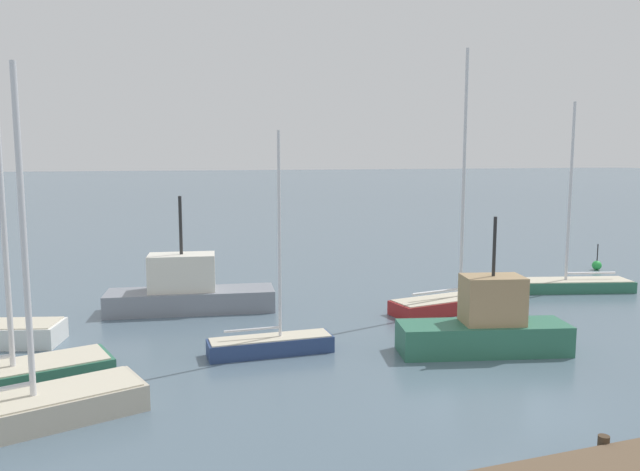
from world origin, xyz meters
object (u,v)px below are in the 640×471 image
(sailboat_1, at_px, (574,282))
(sailboat_4, at_px, (452,300))
(channel_buoy_0, at_px, (597,265))
(sailboat_2, at_px, (271,342))
(fishing_boat_0, at_px, (188,291))
(sailboat_0, at_px, (12,410))
(fishing_boat_1, at_px, (486,326))

(sailboat_1, height_order, sailboat_4, sailboat_4)
(sailboat_4, bearing_deg, channel_buoy_0, 15.70)
(sailboat_2, xyz_separation_m, fishing_boat_0, (-1.92, 6.73, 0.49))
(sailboat_0, bearing_deg, sailboat_4, 5.70)
(sailboat_2, bearing_deg, sailboat_1, 17.30)
(sailboat_2, relative_size, channel_buoy_0, 4.83)
(sailboat_0, relative_size, fishing_boat_0, 1.20)
(sailboat_1, xyz_separation_m, sailboat_2, (-16.60, -4.58, -0.04))
(sailboat_2, height_order, sailboat_4, sailboat_4)
(sailboat_1, height_order, channel_buoy_0, sailboat_1)
(sailboat_4, relative_size, fishing_boat_0, 1.51)
(fishing_boat_1, bearing_deg, sailboat_0, -160.68)
(sailboat_0, distance_m, channel_buoy_0, 31.70)
(sailboat_1, height_order, fishing_boat_1, sailboat_1)
(sailboat_1, height_order, sailboat_2, sailboat_1)
(sailboat_1, relative_size, sailboat_4, 0.83)
(fishing_boat_1, bearing_deg, sailboat_4, 84.32)
(sailboat_0, bearing_deg, channel_buoy_0, 6.27)
(sailboat_0, distance_m, sailboat_1, 25.28)
(sailboat_2, xyz_separation_m, sailboat_4, (8.80, 3.05, 0.10))
(sailboat_2, height_order, fishing_boat_1, sailboat_2)
(sailboat_2, relative_size, fishing_boat_1, 1.26)
(sailboat_1, bearing_deg, sailboat_2, 30.82)
(sailboat_0, bearing_deg, sailboat_2, 9.07)
(sailboat_4, relative_size, fishing_boat_1, 1.86)
(sailboat_0, xyz_separation_m, sailboat_2, (7.35, 3.50, -0.07))
(sailboat_2, xyz_separation_m, fishing_boat_1, (6.89, -2.23, 0.51))
(sailboat_4, relative_size, channel_buoy_0, 7.16)
(sailboat_0, relative_size, channel_buoy_0, 5.70)
(channel_buoy_0, bearing_deg, sailboat_1, -142.06)
(fishing_boat_0, height_order, fishing_boat_1, fishing_boat_0)
(sailboat_4, distance_m, fishing_boat_0, 11.34)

